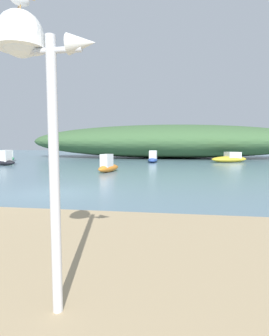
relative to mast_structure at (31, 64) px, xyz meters
The scene contains 8 objects.
ground_plane 9.71m from the mast_structure, 114.32° to the left, with size 120.00×120.00×0.00m, color slate.
distant_hill 36.50m from the mast_structure, 89.17° to the left, with size 40.21×11.91×4.67m, color #3D6038.
mast_structure is the anchor object (origin of this frame).
motorboat_centre_water 32.64m from the mast_structure, 123.98° to the left, with size 2.84×1.99×1.31m.
motorboat_east_reach 30.03m from the mast_structure, 75.26° to the left, with size 4.47×2.96×1.14m.
motorboat_mid_channel 17.65m from the mast_structure, 101.29° to the left, with size 1.49×2.81×1.36m.
motorboat_far_right 27.82m from the mast_structure, 91.86° to the left, with size 1.05×3.07×1.30m.
motorboat_far_left 26.25m from the mast_structure, 124.78° to the left, with size 3.02×1.65×1.46m.
Camera 1 is at (5.43, -11.39, 2.27)m, focal length 29.45 mm.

